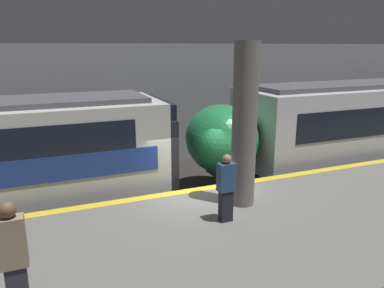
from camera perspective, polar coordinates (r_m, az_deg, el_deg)
ground_plane at (r=10.96m, az=0.70°, el=-12.27°), size 120.00×120.00×0.00m
platform at (r=8.63m, az=7.83°, el=-16.09°), size 40.00×5.25×1.16m
station_rear_barrier at (r=15.83m, az=-8.12°, el=5.72°), size 50.00×0.15×5.07m
support_pillar_near at (r=9.01m, az=7.99°, el=2.71°), size 0.60×0.60×3.95m
person_waiting at (r=8.35m, az=5.23°, el=-6.50°), size 0.38×0.24×1.56m
person_walking at (r=5.98m, az=-25.53°, el=-15.36°), size 0.38×0.24×1.82m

